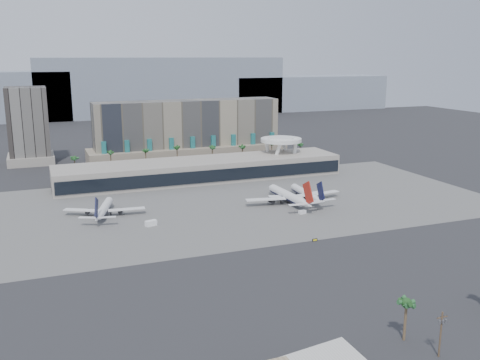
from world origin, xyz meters
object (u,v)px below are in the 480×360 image
object	(u,v)px
utility_pole	(441,330)
service_vehicle_a	(151,223)
airliner_left	(104,209)
taxiway_sign	(315,240)
airliner_right	(306,194)
service_vehicle_b	(302,212)
airliner_centre	(288,196)

from	to	relation	value
utility_pole	service_vehicle_a	xyz separation A→B (m)	(-44.81, 128.58, -5.94)
service_vehicle_a	utility_pole	bearing A→B (deg)	-86.02
airliner_left	taxiway_sign	size ratio (longest dim) A/B	16.99
airliner_right	taxiway_sign	size ratio (longest dim) A/B	18.17
service_vehicle_b	utility_pole	bearing A→B (deg)	-111.85
service_vehicle_a	taxiway_sign	size ratio (longest dim) A/B	2.22
service_vehicle_a	service_vehicle_b	bearing A→B (deg)	-21.40
airliner_centre	taxiway_sign	bearing A→B (deg)	-107.38
service_vehicle_b	airliner_centre	bearing A→B (deg)	74.57
airliner_centre	service_vehicle_a	bearing A→B (deg)	-173.58
airliner_left	service_vehicle_a	world-z (taller)	airliner_left
service_vehicle_a	service_vehicle_b	distance (m)	70.44
service_vehicle_a	airliner_left	bearing A→B (deg)	112.14
utility_pole	service_vehicle_a	world-z (taller)	utility_pole
utility_pole	service_vehicle_b	bearing A→B (deg)	78.23
airliner_centre	taxiway_sign	size ratio (longest dim) A/B	20.61
airliner_left	taxiway_sign	world-z (taller)	airliner_left
utility_pole	airliner_left	world-z (taller)	airliner_left
airliner_right	service_vehicle_b	xyz separation A→B (m)	(-12.76, -20.77, -2.65)
service_vehicle_b	airliner_right	bearing A→B (deg)	48.35
airliner_centre	service_vehicle_b	distance (m)	18.94
airliner_left	airliner_right	bearing A→B (deg)	11.70
airliner_right	taxiway_sign	xyz separation A→B (m)	(-25.57, -56.28, -3.02)
airliner_centre	taxiway_sign	distance (m)	56.14
utility_pole	airliner_centre	distance (m)	142.23
airliner_right	service_vehicle_b	bearing A→B (deg)	-118.06
airliner_centre	service_vehicle_b	bearing A→B (deg)	-97.68
airliner_centre	service_vehicle_a	distance (m)	72.68
airliner_centre	airliner_right	world-z (taller)	airliner_centre
airliner_left	service_vehicle_a	xyz separation A→B (m)	(17.21, -22.53, -2.18)
airliner_centre	airliner_right	bearing A→B (deg)	8.81
airliner_centre	service_vehicle_b	size ratio (longest dim) A/B	13.59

